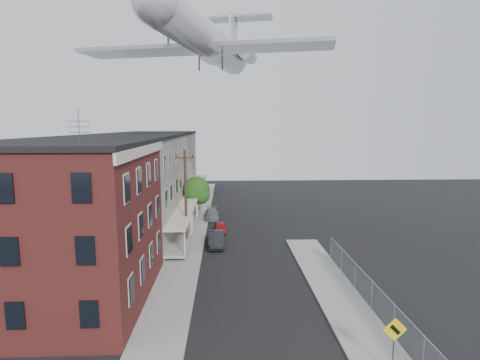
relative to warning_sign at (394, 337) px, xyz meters
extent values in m
cube|color=gray|center=(-11.10, 25.03, -1.82)|extent=(3.00, 62.00, 0.12)
cube|color=gray|center=(-0.10, 7.03, -1.82)|extent=(3.00, 26.00, 0.12)
cube|color=gray|center=(-9.65, 25.03, -1.81)|extent=(0.15, 62.00, 0.14)
cube|color=gray|center=(-1.55, 7.03, -1.81)|extent=(0.15, 26.00, 0.14)
cube|color=#381511|center=(-17.60, 8.03, 3.12)|extent=(10.00, 12.00, 10.00)
cube|color=black|center=(-17.60, 8.03, 8.27)|extent=(10.30, 12.30, 0.30)
cube|color=beige|center=(-12.52, 8.03, 7.82)|extent=(0.16, 12.20, 0.60)
cylinder|color=#515156|center=(-15.60, 6.03, 9.27)|extent=(0.04, 0.04, 2.00)
cube|color=#5E5E5C|center=(-17.60, 17.53, 3.12)|extent=(10.00, 7.00, 10.00)
cube|color=black|center=(-17.60, 17.53, 8.27)|extent=(10.25, 7.00, 0.30)
cube|color=gray|center=(-11.70, 17.53, -1.33)|extent=(1.80, 6.40, 0.25)
cube|color=beige|center=(-11.70, 17.53, 0.87)|extent=(1.90, 6.50, 0.15)
cube|color=gray|center=(-17.60, 24.53, 3.12)|extent=(10.00, 7.00, 10.00)
cube|color=black|center=(-17.60, 24.53, 8.27)|extent=(10.25, 7.00, 0.30)
cube|color=gray|center=(-11.70, 24.53, -1.33)|extent=(1.80, 6.40, 0.25)
cube|color=beige|center=(-11.70, 24.53, 0.87)|extent=(1.90, 6.50, 0.15)
cube|color=#5E5E5C|center=(-17.60, 31.53, 3.12)|extent=(10.00, 7.00, 10.00)
cube|color=black|center=(-17.60, 31.53, 8.27)|extent=(10.25, 7.00, 0.30)
cube|color=gray|center=(-11.70, 31.53, -1.33)|extent=(1.80, 6.40, 0.25)
cube|color=beige|center=(-11.70, 31.53, 0.87)|extent=(1.90, 6.50, 0.15)
cube|color=gray|center=(-17.60, 38.53, 3.12)|extent=(10.00, 7.00, 10.00)
cube|color=black|center=(-17.60, 38.53, 8.27)|extent=(10.25, 7.00, 0.30)
cube|color=gray|center=(-11.70, 38.53, -1.33)|extent=(1.80, 6.40, 0.25)
cube|color=beige|center=(-11.70, 38.53, 0.87)|extent=(1.90, 6.50, 0.15)
cube|color=#5E5E5C|center=(-17.60, 45.53, 3.12)|extent=(10.00, 7.00, 10.00)
cube|color=black|center=(-17.60, 45.53, 8.27)|extent=(10.25, 7.00, 0.30)
cube|color=gray|center=(-11.70, 45.53, -1.33)|extent=(1.80, 6.40, 0.25)
cube|color=beige|center=(-11.70, 45.53, 0.87)|extent=(1.90, 6.50, 0.15)
cylinder|color=gray|center=(1.40, 0.03, -0.93)|extent=(0.06, 0.06, 1.90)
cylinder|color=gray|center=(1.40, 3.03, -0.93)|extent=(0.06, 0.06, 1.90)
cylinder|color=gray|center=(1.40, 6.03, -0.93)|extent=(0.06, 0.06, 1.90)
cylinder|color=gray|center=(1.40, 9.03, -0.93)|extent=(0.06, 0.06, 1.90)
cylinder|color=gray|center=(1.40, 12.03, -0.93)|extent=(0.06, 0.06, 1.90)
cylinder|color=gray|center=(1.40, 15.03, -0.93)|extent=(0.06, 0.06, 1.90)
cube|color=gray|center=(1.40, 6.03, -0.03)|extent=(0.04, 18.00, 0.04)
cube|color=gray|center=(1.40, 6.03, -0.93)|extent=(0.02, 18.00, 1.80)
cylinder|color=#515156|center=(0.00, 0.03, -0.58)|extent=(0.07, 0.07, 2.60)
cube|color=yellow|center=(0.00, -0.01, 0.37)|extent=(1.10, 0.03, 1.10)
cube|color=black|center=(0.00, -0.03, 0.37)|extent=(0.52, 0.02, 0.52)
cylinder|color=black|center=(-11.20, 19.03, 2.62)|extent=(0.26, 0.26, 9.00)
cube|color=black|center=(-11.20, 19.03, 6.42)|extent=(1.80, 0.12, 0.12)
cylinder|color=black|center=(-11.90, 19.03, 6.62)|extent=(0.08, 0.08, 0.25)
cylinder|color=black|center=(-10.50, 19.03, 6.62)|extent=(0.08, 0.08, 0.25)
cylinder|color=black|center=(-11.00, 29.03, -0.68)|extent=(0.24, 0.24, 2.40)
sphere|color=#1B3E10|center=(-11.00, 29.03, 1.72)|extent=(3.20, 3.20, 3.20)
sphere|color=#1B3E10|center=(-10.50, 28.73, 1.16)|extent=(2.24, 2.24, 2.24)
imported|color=#AD1620|center=(-8.09, 23.26, -1.35)|extent=(1.26, 3.12, 1.06)
imported|color=black|center=(-8.40, 18.76, -1.20)|extent=(1.57, 4.17, 1.36)
imported|color=slate|center=(-9.20, 29.13, -1.29)|extent=(1.82, 4.13, 1.18)
cylinder|color=#BAB9BE|center=(-9.24, 24.33, 17.77)|extent=(9.20, 25.10, 3.34)
sphere|color=#BAB9BE|center=(-12.22, 12.18, 17.77)|extent=(3.34, 3.34, 3.34)
cone|color=#BAB9BE|center=(-6.26, 36.49, 17.77)|extent=(3.99, 3.83, 3.34)
cube|color=#939399|center=(-9.62, 22.81, 16.73)|extent=(25.35, 10.21, 0.36)
cylinder|color=#939399|center=(-9.56, 33.54, 17.98)|extent=(2.61, 4.45, 1.67)
cylinder|color=#939399|center=(-4.70, 32.35, 17.98)|extent=(2.61, 4.45, 1.67)
cube|color=#BAB9BE|center=(-6.39, 35.98, 20.69)|extent=(1.20, 3.91, 5.84)
cube|color=#939399|center=(-6.14, 36.99, 23.40)|extent=(10.27, 4.99, 0.26)
cylinder|color=#515156|center=(-11.73, 14.21, 15.90)|extent=(0.17, 0.17, 1.25)
camera|label=1|loc=(-7.48, -15.20, 9.33)|focal=28.00mm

